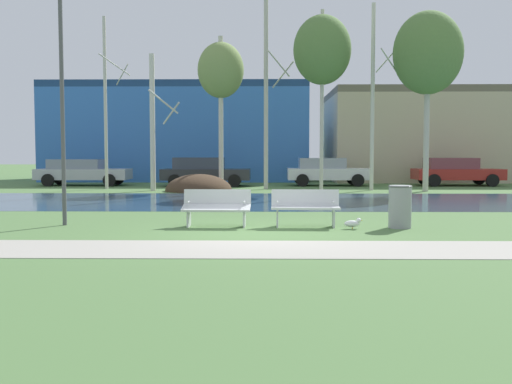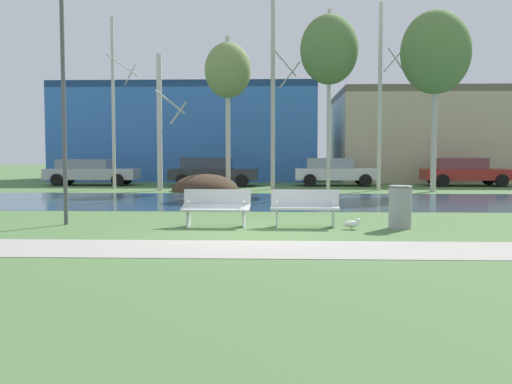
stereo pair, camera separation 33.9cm
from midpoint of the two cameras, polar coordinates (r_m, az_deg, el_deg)
The scene contains 22 objects.
ground_plane at distance 22.91m, azimuth 0.21°, elevation -0.57°, with size 120.00×120.00×0.00m, color #4C703D.
paved_path_strip at distance 10.91m, azimuth -0.57°, elevation -5.44°, with size 60.00×2.01×0.01m, color #9E998E.
river_band at distance 21.51m, azimuth 0.16°, elevation -0.85°, with size 80.00×7.71×0.01m, color #2D475B.
soil_mound at distance 27.15m, azimuth -5.81°, elevation 0.10°, with size 3.00×3.18×1.52m, color #423021.
bench_left at distance 14.18m, azimuth -4.44°, elevation -1.40°, with size 1.61×0.61×0.87m.
bench_right at distance 14.14m, azimuth 4.02°, elevation -1.41°, with size 1.61×0.61×0.87m.
trash_bin at distance 14.24m, azimuth 12.84°, elevation -1.30°, with size 0.55×0.55×0.99m.
seagull at distance 13.88m, azimuth 8.48°, elevation -2.96°, with size 0.43×0.16×0.26m.
streetlamp at distance 15.27m, azimuth -18.59°, elevation 11.26°, with size 0.32×0.32×5.73m.
birch_far_left at distance 29.45m, azimuth -14.37°, elevation 8.31°, with size 1.31×2.35×8.07m.
birch_left at distance 27.62m, azimuth -10.05°, elevation 6.59°, with size 1.39×2.44×6.14m.
birch_center_left at distance 28.70m, azimuth -3.71°, elevation 11.35°, with size 2.16×2.16×7.15m.
birch_center at distance 28.43m, azimuth 0.67°, elevation 9.34°, with size 1.41×2.38×8.86m.
birch_center_right at distance 28.10m, azimuth 5.95°, elevation 13.22°, with size 2.62×2.62×8.18m.
birch_right at distance 28.19m, azimuth 10.74°, elevation 8.99°, with size 1.38×2.54×8.47m.
birch_far_right at distance 28.09m, azimuth 15.65°, elevation 12.54°, with size 3.04×3.04×7.93m.
parked_van_nearest_silver at distance 32.67m, azimuth -16.50°, elevation 1.88°, with size 4.75×2.02×1.37m.
parked_sedan_second_dark at distance 31.05m, azimuth -5.28°, elevation 2.00°, with size 4.53×2.11×1.47m.
parked_hatch_third_white at distance 31.40m, azimuth 6.38°, elevation 1.99°, with size 4.24×2.02×1.44m.
parked_wagon_fourth_red at distance 32.78m, azimuth 18.09°, elevation 1.91°, with size 4.43×2.13×1.44m.
building_blue_store at distance 38.61m, azimuth -7.36°, elevation 5.55°, with size 15.69×7.81×5.87m.
building_beige_block at distance 40.23m, azimuth 18.58°, elevation 5.02°, with size 16.72×9.95×5.46m.
Camera 1 is at (0.11, -12.85, 1.77)m, focal length 42.17 mm.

